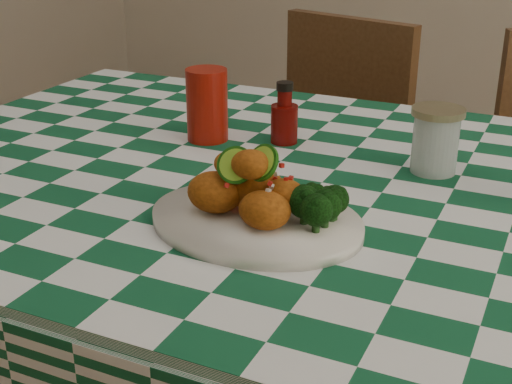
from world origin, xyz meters
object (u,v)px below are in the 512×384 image
at_px(wooden_chair_left, 305,190).
at_px(plate, 256,221).
at_px(mason_jar, 436,140).
at_px(ketchup_bottle, 284,113).
at_px(fried_chicken_pile, 254,183).
at_px(dining_table, 314,375).
at_px(red_tumbler, 207,105).

bearing_deg(wooden_chair_left, plate, -56.96).
bearing_deg(mason_jar, plate, -119.22).
relative_size(mason_jar, wooden_chair_left, 0.12).
xyz_separation_m(ketchup_bottle, mason_jar, (0.29, -0.03, -0.00)).
xyz_separation_m(fried_chicken_pile, ketchup_bottle, (-0.11, 0.36, -0.01)).
bearing_deg(ketchup_bottle, plate, -73.20).
distance_m(plate, wooden_chair_left, 0.99).
bearing_deg(dining_table, plate, -97.95).
relative_size(fried_chicken_pile, red_tumbler, 1.12).
bearing_deg(dining_table, fried_chicken_pile, -98.91).
bearing_deg(dining_table, mason_jar, 39.46).
distance_m(mason_jar, wooden_chair_left, 0.82).
distance_m(plate, fried_chicken_pile, 0.06).
relative_size(dining_table, mason_jar, 14.60).
bearing_deg(red_tumbler, fried_chicken_pile, -51.93).
xyz_separation_m(plate, red_tumbler, (-0.25, 0.32, 0.06)).
bearing_deg(red_tumbler, plate, -51.55).
height_order(dining_table, plate, plate).
bearing_deg(plate, dining_table, 82.05).
bearing_deg(red_tumbler, wooden_chair_left, 91.39).
distance_m(plate, red_tumbler, 0.41).
distance_m(ketchup_bottle, wooden_chair_left, 0.68).
height_order(fried_chicken_pile, red_tumbler, red_tumbler).
xyz_separation_m(dining_table, red_tumbler, (-0.28, 0.12, 0.46)).
relative_size(ketchup_bottle, wooden_chair_left, 0.13).
bearing_deg(ketchup_bottle, fried_chicken_pile, -73.70).
bearing_deg(fried_chicken_pile, ketchup_bottle, 106.30).
xyz_separation_m(plate, wooden_chair_left, (-0.27, 0.89, -0.34)).
distance_m(plate, ketchup_bottle, 0.38).
distance_m(fried_chicken_pile, red_tumbler, 0.40).
relative_size(plate, mason_jar, 2.81).
bearing_deg(ketchup_bottle, red_tumbler, -161.57).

